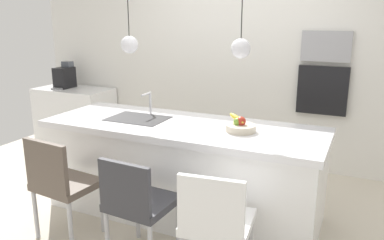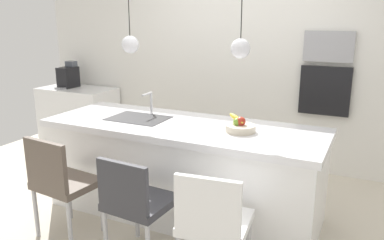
{
  "view_description": "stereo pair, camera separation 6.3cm",
  "coord_description": "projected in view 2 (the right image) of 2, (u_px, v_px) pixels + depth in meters",
  "views": [
    {
      "loc": [
        1.51,
        -3.05,
        1.82
      ],
      "look_at": [
        0.1,
        0.0,
        0.93
      ],
      "focal_mm": 36.22,
      "sensor_mm": 36.0,
      "label": 1
    },
    {
      "loc": [
        1.56,
        -3.02,
        1.82
      ],
      "look_at": [
        0.1,
        0.0,
        0.93
      ],
      "focal_mm": 36.22,
      "sensor_mm": 36.0,
      "label": 2
    }
  ],
  "objects": [
    {
      "name": "pendant_light_right",
      "position": [
        240.0,
        48.0,
        3.13
      ],
      "size": [
        0.16,
        0.16,
        0.76
      ],
      "color": "silver"
    },
    {
      "name": "faucet",
      "position": [
        150.0,
        100.0,
        3.88
      ],
      "size": [
        0.02,
        0.17,
        0.22
      ],
      "color": "silver",
      "rests_on": "kitchen_island"
    },
    {
      "name": "chair_middle",
      "position": [
        136.0,
        201.0,
        2.89
      ],
      "size": [
        0.48,
        0.48,
        0.85
      ],
      "color": "#333338",
      "rests_on": "ground"
    },
    {
      "name": "sink_basin",
      "position": [
        138.0,
        119.0,
        3.73
      ],
      "size": [
        0.56,
        0.4,
        0.02
      ],
      "primitive_type": "cube",
      "color": "#2D2D30",
      "rests_on": "kitchen_island"
    },
    {
      "name": "chair_near",
      "position": [
        60.0,
        180.0,
        3.2
      ],
      "size": [
        0.51,
        0.46,
        0.9
      ],
      "color": "brown",
      "rests_on": "ground"
    },
    {
      "name": "back_wall",
      "position": [
        242.0,
        61.0,
        4.86
      ],
      "size": [
        6.0,
        0.1,
        2.6
      ],
      "primitive_type": "cube",
      "color": "silver",
      "rests_on": "ground"
    },
    {
      "name": "floor",
      "position": [
        183.0,
        211.0,
        3.76
      ],
      "size": [
        6.6,
        6.6,
        0.0
      ],
      "primitive_type": "plane",
      "color": "beige",
      "rests_on": "ground"
    },
    {
      "name": "pendant_light_left",
      "position": [
        130.0,
        44.0,
        3.58
      ],
      "size": [
        0.16,
        0.16,
        0.76
      ],
      "color": "silver"
    },
    {
      "name": "chair_far",
      "position": [
        213.0,
        221.0,
        2.63
      ],
      "size": [
        0.51,
        0.5,
        0.86
      ],
      "color": "white",
      "rests_on": "ground"
    },
    {
      "name": "coffee_machine",
      "position": [
        68.0,
        77.0,
        5.69
      ],
      "size": [
        0.2,
        0.35,
        0.38
      ],
      "color": "black",
      "rests_on": "side_counter"
    },
    {
      "name": "microwave",
      "position": [
        329.0,
        46.0,
        4.31
      ],
      "size": [
        0.54,
        0.08,
        0.34
      ],
      "primitive_type": "cube",
      "color": "#9E9EA3",
      "rests_on": "back_wall"
    },
    {
      "name": "fruit_bowl",
      "position": [
        240.0,
        126.0,
        3.29
      ],
      "size": [
        0.26,
        0.26,
        0.15
      ],
      "color": "beige",
      "rests_on": "kitchen_island"
    },
    {
      "name": "oven",
      "position": [
        325.0,
        91.0,
        4.44
      ],
      "size": [
        0.56,
        0.08,
        0.56
      ],
      "primitive_type": "cube",
      "color": "black",
      "rests_on": "back_wall"
    },
    {
      "name": "side_counter",
      "position": [
        79.0,
        115.0,
        5.78
      ],
      "size": [
        1.1,
        0.6,
        0.82
      ],
      "primitive_type": "cube",
      "color": "white",
      "rests_on": "ground"
    },
    {
      "name": "kitchen_island",
      "position": [
        182.0,
        169.0,
        3.64
      ],
      "size": [
        2.58,
        0.92,
        0.88
      ],
      "color": "white",
      "rests_on": "ground"
    }
  ]
}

